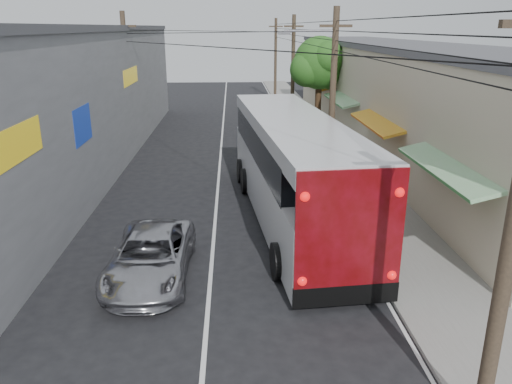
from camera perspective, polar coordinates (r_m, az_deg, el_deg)
ground at (r=11.67m, az=-6.09°, el=-19.61°), size 120.00×120.00×0.00m
sidewalk at (r=30.59m, az=8.25°, el=4.75°), size 3.00×80.00×0.12m
building_right at (r=33.08m, az=15.65°, el=10.74°), size 7.09×40.00×6.25m
building_left at (r=28.92m, az=-21.66°, el=10.13°), size 7.20×36.00×7.25m
utility_poles at (r=29.77m, az=1.95°, el=12.50°), size 11.80×45.28×8.00m
street_tree at (r=35.82m, az=7.38°, el=14.23°), size 4.40×4.00×6.60m
coach_bus at (r=19.13m, az=4.16°, el=2.84°), size 4.17×13.99×3.97m
jeepney at (r=15.22m, az=-11.93°, el=-7.22°), size 2.38×5.02×1.38m
parked_suv at (r=23.30m, az=4.95°, el=2.31°), size 2.30×5.23×1.49m
parked_car_mid at (r=31.43m, az=2.96°, el=6.64°), size 1.95×4.67×1.58m
parked_car_far at (r=40.85m, az=2.78°, el=9.37°), size 2.31×4.97×1.58m
pedestrian_near at (r=24.60m, az=11.48°, el=3.31°), size 0.68×0.54×1.62m
pedestrian_far at (r=27.57m, az=11.82°, el=4.72°), size 0.86×0.78×1.45m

